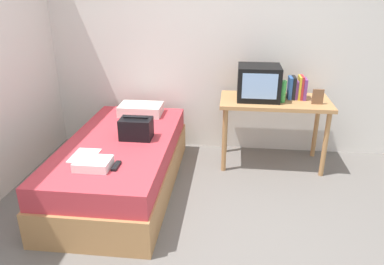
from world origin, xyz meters
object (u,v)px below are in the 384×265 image
tv (259,83)px  handbag (136,128)px  bed (122,164)px  folded_towel (93,164)px  water_bottle (283,91)px  book_row (297,88)px  magazine (84,156)px  picture_frame (318,97)px  pillow (141,109)px  desk (274,108)px  remote_dark (116,166)px

tv → handbag: bearing=-150.0°
bed → folded_towel: size_ratio=7.14×
water_bottle → book_row: (0.17, 0.14, 0.00)m
tv → book_row: (0.41, 0.07, -0.06)m
bed → magazine: (-0.19, -0.39, 0.27)m
picture_frame → pillow: bearing=176.3°
desk → picture_frame: 0.46m
water_bottle → book_row: book_row is taller
handbag → pillow: bearing=100.3°
tv → folded_towel: size_ratio=1.57×
book_row → folded_towel: bearing=-142.4°
water_bottle → pillow: bearing=176.8°
picture_frame → magazine: 2.36m
picture_frame → folded_towel: bearing=-148.7°
pillow → book_row: bearing=1.8°
magazine → remote_dark: (0.33, -0.17, 0.01)m
folded_towel → water_bottle: bearing=37.4°
desk → remote_dark: desk is taller
water_bottle → pillow: water_bottle is taller
magazine → folded_towel: size_ratio=1.04×
bed → handbag: handbag is taller
desk → tv: size_ratio=2.64×
tv → water_bottle: 0.26m
bed → water_bottle: bearing=22.3°
water_bottle → magazine: (-1.76, -1.03, -0.34)m
water_bottle → magazine: water_bottle is taller
desk → book_row: size_ratio=4.67×
bed → pillow: pillow is taller
desk → folded_towel: 2.03m
book_row → pillow: bearing=-178.2°
water_bottle → folded_towel: water_bottle is taller
bed → water_bottle: size_ratio=8.78×
desk → remote_dark: size_ratio=7.44×
handbag → remote_dark: bearing=-91.6°
magazine → water_bottle: bearing=30.3°
magazine → desk: bearing=33.0°
tv → pillow: size_ratio=0.93×
bed → desk: 1.72m
tv → water_bottle: bearing=-16.7°
pillow → handbag: (0.12, -0.69, 0.04)m
picture_frame → folded_towel: size_ratio=0.56×
picture_frame → folded_towel: 2.31m
water_bottle → picture_frame: (0.35, -0.04, -0.04)m
folded_towel → pillow: bearing=86.9°
handbag → bed: bearing=-164.1°
tv → magazine: (-1.52, -1.10, -0.40)m
picture_frame → remote_dark: picture_frame is taller
pillow → folded_towel: bearing=-93.1°
handbag → folded_towel: (-0.19, -0.63, -0.06)m
handbag → book_row: bearing=25.1°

